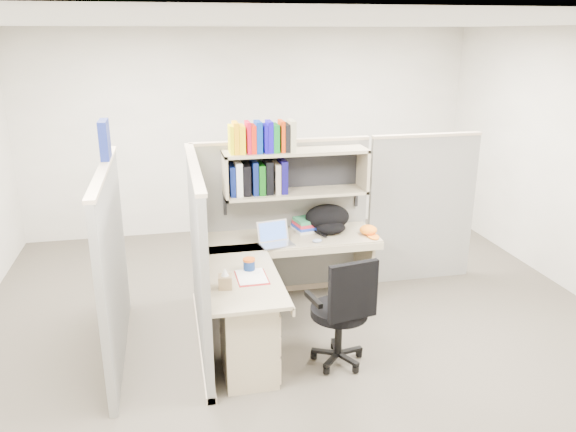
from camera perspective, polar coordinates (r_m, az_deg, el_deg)
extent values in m
plane|color=#39342C|center=(5.29, 1.38, -11.70)|extent=(6.00, 6.00, 0.00)
plane|color=#B5B0A3|center=(7.64, -3.87, 8.48)|extent=(6.00, 0.00, 6.00)
plane|color=#B5B0A3|center=(2.22, 21.08, -18.46)|extent=(6.00, 0.00, 6.00)
plane|color=white|center=(4.58, 1.65, 19.02)|extent=(6.00, 6.00, 0.00)
cube|color=slate|center=(5.76, -0.65, -0.37)|extent=(1.80, 0.06, 1.60)
cube|color=tan|center=(5.56, -0.68, 7.63)|extent=(1.80, 0.08, 0.03)
cube|color=slate|center=(4.82, -9.05, -4.41)|extent=(0.06, 1.80, 1.60)
cube|color=tan|center=(4.57, -9.55, 5.06)|extent=(0.08, 1.80, 0.03)
cube|color=slate|center=(4.84, -17.36, -4.94)|extent=(0.06, 1.80, 1.60)
cube|color=slate|center=(6.24, 13.42, 0.60)|extent=(1.20, 0.06, 1.60)
cube|color=navy|center=(4.90, -18.14, 7.39)|extent=(0.07, 0.27, 0.32)
cube|color=white|center=(4.83, -9.00, 0.68)|extent=(0.00, 0.21, 0.28)
cube|color=gray|center=(5.40, 0.79, 6.56)|extent=(1.40, 0.34, 0.03)
cube|color=gray|center=(5.50, 0.77, 2.37)|extent=(1.40, 0.34, 0.03)
cube|color=gray|center=(5.34, -6.42, 4.05)|extent=(0.03, 0.34, 0.44)
cube|color=gray|center=(5.63, 7.61, 4.75)|extent=(0.03, 0.34, 0.44)
cube|color=black|center=(5.60, 0.42, 4.82)|extent=(1.38, 0.01, 0.41)
cube|color=#E2D904|center=(5.25, -5.82, 7.74)|extent=(0.03, 0.20, 0.26)
cube|color=#FFAC05|center=(5.25, -5.36, 7.93)|extent=(0.05, 0.20, 0.29)
cube|color=yellow|center=(5.26, -4.77, 7.80)|extent=(0.06, 0.20, 0.26)
cube|color=#B90724|center=(5.27, -4.09, 7.99)|extent=(0.04, 0.20, 0.29)
cube|color=red|center=(5.27, -3.62, 7.85)|extent=(0.05, 0.20, 0.26)
cube|color=#042C92|center=(5.28, -3.05, 8.04)|extent=(0.06, 0.20, 0.29)
cube|color=#0E0599|center=(5.29, -2.37, 7.91)|extent=(0.04, 0.20, 0.26)
cube|color=#1305A9|center=(5.30, -1.91, 8.09)|extent=(0.04, 0.20, 0.29)
cube|color=#086C1C|center=(5.31, -1.34, 7.95)|extent=(0.06, 0.20, 0.26)
cube|color=red|center=(5.32, -0.67, 8.14)|extent=(0.04, 0.20, 0.29)
cube|color=black|center=(5.33, -0.21, 8.00)|extent=(0.05, 0.20, 0.26)
cube|color=#B0AC87|center=(5.34, 0.35, 8.18)|extent=(0.06, 0.20, 0.29)
cube|color=#07134D|center=(5.37, -5.74, 3.67)|extent=(0.05, 0.24, 0.29)
cube|color=silver|center=(5.38, -5.09, 3.87)|extent=(0.06, 0.24, 0.32)
cube|color=black|center=(5.39, -4.32, 3.76)|extent=(0.07, 0.24, 0.29)
cube|color=#07134D|center=(5.40, -3.46, 3.96)|extent=(0.05, 0.24, 0.32)
cube|color=#0A460C|center=(5.41, -2.81, 3.84)|extent=(0.06, 0.24, 0.29)
cube|color=black|center=(5.42, -2.06, 4.04)|extent=(0.07, 0.24, 0.32)
cube|color=gray|center=(5.44, -1.20, 3.93)|extent=(0.05, 0.24, 0.29)
cube|color=#0C074E|center=(5.44, -0.56, 4.12)|extent=(0.06, 0.24, 0.32)
cube|color=gray|center=(5.49, 0.04, -2.28)|extent=(1.74, 0.60, 0.03)
cube|color=gray|center=(4.69, -4.80, -6.00)|extent=(0.60, 1.34, 0.03)
cube|color=gray|center=(5.22, 0.74, -3.76)|extent=(1.74, 0.02, 0.07)
cube|color=gray|center=(4.75, -1.18, -6.09)|extent=(0.02, 1.34, 0.07)
cube|color=gray|center=(4.56, -4.07, -12.09)|extent=(0.40, 0.55, 0.68)
cube|color=tan|center=(4.49, -1.44, -9.62)|extent=(0.02, 0.50, 0.16)
cube|color=tan|center=(4.57, -1.42, -11.61)|extent=(0.02, 0.50, 0.16)
cube|color=tan|center=(4.69, -1.40, -13.95)|extent=(0.02, 0.50, 0.22)
cube|color=#B2B2B7|center=(4.49, -1.31, -9.61)|extent=(0.01, 0.12, 0.01)
cube|color=gray|center=(5.86, 7.68, -4.93)|extent=(0.03, 0.55, 0.70)
cylinder|color=navy|center=(4.73, -3.97, -5.00)|extent=(0.10, 0.10, 0.09)
cylinder|color=#C64E12|center=(4.71, -3.98, -4.45)|extent=(0.10, 0.10, 0.02)
ellipsoid|color=#8E9FC9|center=(5.34, 2.99, -2.52)|extent=(0.11, 0.09, 0.03)
cylinder|color=white|center=(5.63, -0.56, -1.07)|extent=(0.07, 0.07, 0.09)
cylinder|color=black|center=(4.63, 5.22, -9.62)|extent=(0.47, 0.47, 0.07)
cube|color=black|center=(4.34, 6.64, -7.60)|extent=(0.41, 0.12, 0.47)
cylinder|color=black|center=(4.73, 5.15, -11.69)|extent=(0.06, 0.06, 0.41)
cylinder|color=black|center=(4.85, 5.07, -14.09)|extent=(0.45, 0.45, 0.10)
cube|color=black|center=(4.47, 2.59, -8.46)|extent=(0.09, 0.27, 0.04)
cube|color=black|center=(4.67, 7.84, -7.40)|extent=(0.09, 0.27, 0.04)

